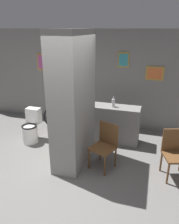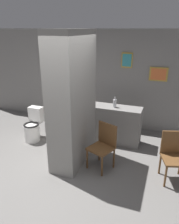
% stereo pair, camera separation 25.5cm
% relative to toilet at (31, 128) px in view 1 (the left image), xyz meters
% --- Properties ---
extents(ground_plane, '(14.00, 14.00, 0.00)m').
position_rel_toilet_xyz_m(ground_plane, '(1.24, -1.09, -0.33)').
color(ground_plane, slate).
extents(wall_back, '(8.00, 0.09, 2.60)m').
position_rel_toilet_xyz_m(wall_back, '(1.24, 1.54, 0.97)').
color(wall_back, gray).
rests_on(wall_back, ground_plane).
extents(pillar_center, '(0.54, 1.26, 2.60)m').
position_rel_toilet_xyz_m(pillar_center, '(1.31, -0.46, 0.97)').
color(pillar_center, gray).
rests_on(pillar_center, ground_plane).
extents(counter_shelf, '(1.23, 0.44, 0.90)m').
position_rel_toilet_xyz_m(counter_shelf, '(1.91, 0.59, 0.12)').
color(counter_shelf, gray).
rests_on(counter_shelf, ground_plane).
extents(toilet, '(0.38, 0.54, 0.79)m').
position_rel_toilet_xyz_m(toilet, '(0.00, 0.00, 0.00)').
color(toilet, white).
rests_on(toilet, ground_plane).
extents(chair_near_pillar, '(0.56, 0.56, 0.90)m').
position_rel_toilet_xyz_m(chair_near_pillar, '(1.96, -0.50, 0.16)').
color(chair_near_pillar, brown).
rests_on(chair_near_pillar, ground_plane).
extents(chair_by_doorway, '(0.54, 0.54, 0.90)m').
position_rel_toilet_xyz_m(chair_by_doorway, '(3.25, -0.41, 0.16)').
color(chair_by_doorway, brown).
rests_on(chair_by_doorway, ground_plane).
extents(bicycle, '(1.64, 0.42, 0.69)m').
position_rel_toilet_xyz_m(bicycle, '(0.75, 0.78, 0.00)').
color(bicycle, black).
rests_on(bicycle, ground_plane).
extents(bottle_tall, '(0.08, 0.08, 0.29)m').
position_rel_toilet_xyz_m(bottle_tall, '(1.89, 0.57, 0.67)').
color(bottle_tall, silver).
rests_on(bottle_tall, counter_shelf).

